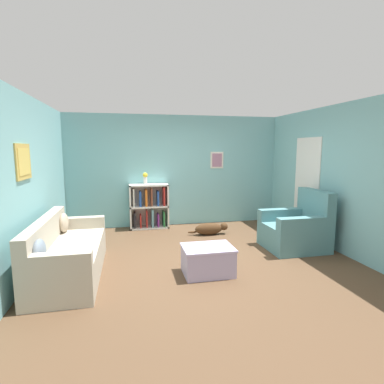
% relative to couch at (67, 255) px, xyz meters
% --- Properties ---
extents(ground_plane, '(14.00, 14.00, 0.00)m').
position_rel_couch_xyz_m(ground_plane, '(2.01, 0.40, -0.31)').
color(ground_plane, brown).
extents(wall_back, '(5.60, 0.13, 2.60)m').
position_rel_couch_xyz_m(wall_back, '(2.01, 2.65, 0.99)').
color(wall_back, '#7AB7BC').
rests_on(wall_back, ground_plane).
extents(wall_left, '(0.13, 5.00, 2.60)m').
position_rel_couch_xyz_m(wall_left, '(-0.54, 0.40, 0.99)').
color(wall_left, '#7AB7BC').
rests_on(wall_left, ground_plane).
extents(wall_right, '(0.16, 5.00, 2.60)m').
position_rel_couch_xyz_m(wall_right, '(4.56, 0.42, 0.98)').
color(wall_right, '#7AB7BC').
rests_on(wall_right, ground_plane).
extents(couch, '(0.82, 2.01, 0.84)m').
position_rel_couch_xyz_m(couch, '(0.00, 0.00, 0.00)').
color(couch, '#B7AD99').
rests_on(couch, ground_plane).
extents(bookshelf, '(0.88, 0.35, 1.02)m').
position_rel_couch_xyz_m(bookshelf, '(1.35, 2.42, 0.18)').
color(bookshelf, silver).
rests_on(bookshelf, ground_plane).
extents(recliner_chair, '(1.02, 0.92, 1.08)m').
position_rel_couch_xyz_m(recliner_chair, '(3.90, 0.40, 0.05)').
color(recliner_chair, slate).
rests_on(recliner_chair, ground_plane).
extents(coffee_table, '(0.73, 0.55, 0.41)m').
position_rel_couch_xyz_m(coffee_table, '(2.00, -0.37, -0.09)').
color(coffee_table, '#ADA3CC').
rests_on(coffee_table, ground_plane).
extents(dog, '(0.87, 0.23, 0.26)m').
position_rel_couch_xyz_m(dog, '(2.57, 1.58, -0.18)').
color(dog, '#472D19').
rests_on(dog, ground_plane).
extents(vase, '(0.11, 0.11, 0.27)m').
position_rel_couch_xyz_m(vase, '(1.27, 2.40, 0.86)').
color(vase, silver).
rests_on(vase, bookshelf).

